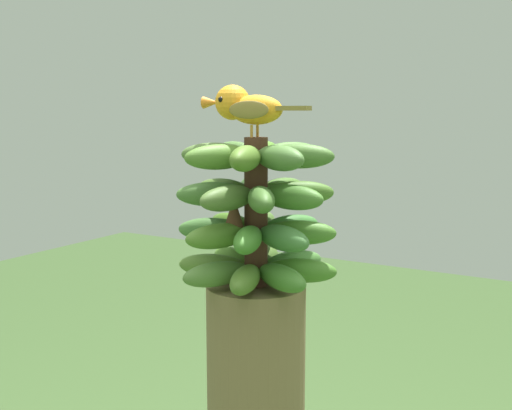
# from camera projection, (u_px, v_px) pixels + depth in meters

# --- Properties ---
(banana_bunch) EXTENTS (0.29, 0.29, 0.27)m
(banana_bunch) POSITION_uv_depth(u_px,v_px,m) (256.00, 212.00, 1.14)
(banana_bunch) COLOR #4C2D1E
(banana_bunch) RESTS_ON banana_tree
(perched_bird) EXTENTS (0.07, 0.20, 0.09)m
(perched_bird) POSITION_uv_depth(u_px,v_px,m) (244.00, 106.00, 1.13)
(perched_bird) COLOR #C68933
(perched_bird) RESTS_ON banana_bunch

